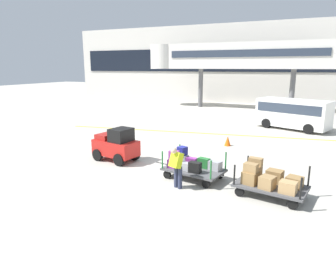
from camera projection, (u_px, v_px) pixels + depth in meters
ground_plane at (177, 165)px, 13.62m from camera, size 120.00×120.00×0.00m
apron_lead_line at (213, 134)px, 19.95m from camera, size 20.24×3.26×0.01m
terminal_building at (259, 64)px, 35.82m from camera, size 49.54×2.51×9.35m
jet_bridge at (229, 57)px, 31.23m from camera, size 19.05×3.00×6.73m
baggage_tug at (116, 145)px, 14.13m from camera, size 2.27×1.56×1.58m
baggage_cart_lead at (192, 165)px, 11.97m from camera, size 3.08×1.80×1.11m
baggage_cart_middle at (269, 181)px, 10.26m from camera, size 3.08×1.80×1.17m
baggage_handler at (177, 166)px, 10.83m from camera, size 0.54×0.55×1.56m
shuttle_van at (293, 112)px, 21.28m from camera, size 5.16×3.52×2.10m
safety_cone_near at (228, 141)px, 16.90m from camera, size 0.36×0.36×0.55m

